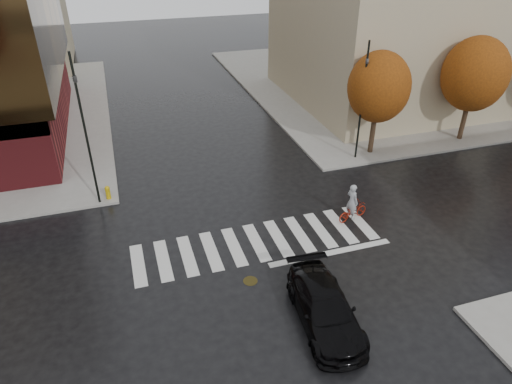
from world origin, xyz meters
TOP-DOWN VIEW (x-y plane):
  - ground at (0.00, 0.00)m, footprint 120.00×120.00m
  - sidewalk_ne at (21.00, 21.00)m, footprint 30.00×30.00m
  - crosswalk at (0.00, 0.50)m, footprint 12.00×3.00m
  - tree_ne_a at (10.00, 7.40)m, footprint 3.80×3.80m
  - tree_ne_b at (17.00, 7.40)m, footprint 4.20×4.20m
  - sedan at (0.91, -5.01)m, footprint 2.41×5.03m
  - cyclist at (5.21, 0.90)m, footprint 1.88×1.07m
  - traffic_light_nw at (-6.98, 6.30)m, footprint 0.24×0.22m
  - traffic_light_ne at (8.70, 6.97)m, footprint 0.18×0.21m
  - fire_hydrant at (-6.50, 6.50)m, footprint 0.27×0.27m
  - manhole at (-1.08, -2.00)m, footprint 0.76×0.76m

SIDE VIEW (x-z plane):
  - ground at x=0.00m, z-range 0.00..0.00m
  - crosswalk at x=0.00m, z-range 0.00..0.01m
  - manhole at x=-1.08m, z-range 0.00..0.01m
  - sidewalk_ne at x=21.00m, z-range 0.00..0.15m
  - fire_hydrant at x=-6.50m, z-range 0.19..0.95m
  - cyclist at x=5.21m, z-range -0.32..1.70m
  - sedan at x=0.91m, z-range 0.00..1.41m
  - traffic_light_ne at x=8.70m, z-range 0.65..7.90m
  - tree_ne_a at x=10.00m, z-range 1.20..7.71m
  - tree_ne_b at x=17.00m, z-range 1.17..8.07m
  - traffic_light_nw at x=-6.98m, z-range 0.78..8.72m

